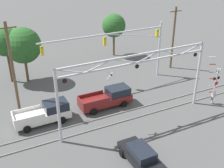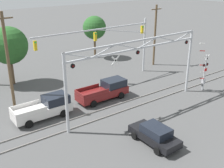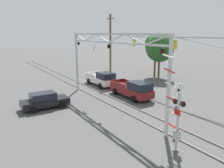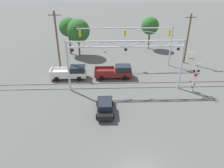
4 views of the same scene
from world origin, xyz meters
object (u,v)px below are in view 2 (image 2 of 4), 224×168
Objects in this scene: pickup_truck_lead at (105,90)px; utility_pole_right at (155,35)px; traffic_signal_span at (118,38)px; sedan_waiting at (155,134)px; background_tree_far_left_verge at (9,46)px; utility_pole_left at (9,64)px; crossing_gantry at (137,62)px; background_tree_far_right_verge at (94,28)px; pickup_truck_following at (45,108)px; crossing_signal_mast at (204,73)px.

pickup_truck_lead is 0.66× the size of utility_pole_right.
sedan_waiting is (-6.58, -13.29, -4.27)m from traffic_signal_span.
utility_pole_left is at bearing -107.37° from background_tree_far_left_verge.
utility_pole_left is at bearing 147.35° from crossing_gantry.
traffic_signal_span is at bearing -26.64° from background_tree_far_left_verge.
background_tree_far_right_verge is at bearing 60.85° from pickup_truck_lead.
traffic_signal_span is 2.88× the size of pickup_truck_following.
sedan_waiting is 14.12m from utility_pole_left.
traffic_signal_span reaches higher than pickup_truck_lead.
crossing_signal_mast is at bearing -41.61° from background_tree_far_left_verge.
background_tree_far_right_verge is at bearing 69.38° from crossing_gantry.
crossing_gantry is at bearing 173.97° from crossing_signal_mast.
utility_pole_left is (-18.72, 7.17, 2.77)m from crossing_signal_mast.
background_tree_far_right_verge reaches higher than pickup_truck_lead.
crossing_gantry is 8.86m from traffic_signal_span.
pickup_truck_lead is 0.81× the size of background_tree_far_left_verge.
utility_pole_left reaches higher than sedan_waiting.
crossing_gantry is at bearing -140.85° from utility_pole_right.
utility_pole_left is at bearing -172.04° from utility_pole_right.
utility_pole_right is 1.31× the size of background_tree_far_right_verge.
traffic_signal_span is 2.75× the size of pickup_truck_lead.
crossing_gantry is 2.84× the size of pickup_truck_following.
utility_pole_right is 19.17m from background_tree_far_left_verge.
background_tree_far_left_verge is at bearing 118.52° from crossing_gantry.
crossing_signal_mast is 18.43m from background_tree_far_right_verge.
utility_pole_right reaches higher than background_tree_far_left_verge.
pickup_truck_lead is 1.31× the size of sedan_waiting.
background_tree_far_left_verge is (-16.40, 14.57, 2.59)m from crossing_signal_mast.
background_tree_far_left_verge is at bearing 166.53° from utility_pole_right.
crossing_signal_mast is 12.57m from sedan_waiting.
utility_pole_left is at bearing 127.26° from pickup_truck_following.
pickup_truck_lead is at bearing 0.49° from pickup_truck_following.
traffic_signal_span is 1.82× the size of utility_pole_right.
utility_pole_left reaches higher than utility_pole_right.
crossing_signal_mast is at bearing -20.97° from utility_pole_left.
background_tree_far_right_verge is (14.17, 13.49, 3.70)m from pickup_truck_following.
pickup_truck_following is 19.92m from background_tree_far_right_verge.
background_tree_far_left_verge is (-4.70, 18.95, 3.91)m from sedan_waiting.
crossing_gantry is 9.44m from crossing_signal_mast.
sedan_waiting is 19.91m from background_tree_far_left_verge.
pickup_truck_lead is at bearing -119.15° from background_tree_far_right_verge.
crossing_signal_mast is 0.83× the size of background_tree_far_left_verge.
utility_pole_right reaches higher than traffic_signal_span.
utility_pole_left reaches higher than crossing_signal_mast.
traffic_signal_span is at bearing 7.27° from utility_pole_left.
traffic_signal_span is at bearing 63.99° from crossing_gantry.
crossing_gantry is 11.54m from utility_pole_left.
utility_pole_right reaches higher than background_tree_far_right_verge.
pickup_truck_following is (-11.62, -4.34, -4.08)m from traffic_signal_span.
crossing_gantry is at bearing -110.62° from background_tree_far_right_verge.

